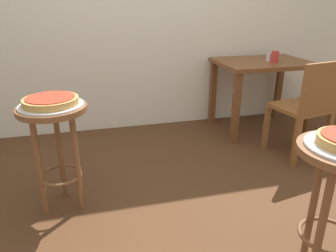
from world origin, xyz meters
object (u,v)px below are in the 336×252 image
(stool_middle, at_px, (55,133))
(dining_table, at_px, (262,73))
(condiment_shaker, at_px, (269,57))
(serving_plate_middle, at_px, (51,105))
(pizza_middle, at_px, (51,101))
(cup_near_edge, at_px, (275,57))
(wooden_chair, at_px, (306,106))

(stool_middle, relative_size, dining_table, 0.77)
(stool_middle, xyz_separation_m, condiment_shaker, (2.00, 0.93, 0.24))
(serving_plate_middle, xyz_separation_m, pizza_middle, (0.00, 0.00, 0.03))
(serving_plate_middle, bearing_deg, cup_near_edge, 22.72)
(stool_middle, xyz_separation_m, serving_plate_middle, (-0.00, 0.00, 0.18))
(stool_middle, distance_m, pizza_middle, 0.21)
(dining_table, xyz_separation_m, cup_near_edge, (0.06, -0.10, 0.18))
(serving_plate_middle, height_order, cup_near_edge, cup_near_edge)
(cup_near_edge, xyz_separation_m, wooden_chair, (-0.03, -0.60, -0.31))
(serving_plate_middle, xyz_separation_m, wooden_chair, (1.98, 0.24, -0.24))
(stool_middle, xyz_separation_m, dining_table, (1.96, 0.95, 0.07))
(stool_middle, height_order, condiment_shaker, condiment_shaker)
(stool_middle, relative_size, cup_near_edge, 6.30)
(serving_plate_middle, bearing_deg, dining_table, 25.84)
(pizza_middle, bearing_deg, serving_plate_middle, 0.00)
(stool_middle, distance_m, serving_plate_middle, 0.18)
(cup_near_edge, bearing_deg, wooden_chair, -92.93)
(serving_plate_middle, height_order, pizza_middle, pizza_middle)
(serving_plate_middle, bearing_deg, condiment_shaker, 24.89)
(serving_plate_middle, relative_size, pizza_middle, 1.18)
(dining_table, bearing_deg, cup_near_edge, -61.42)
(cup_near_edge, distance_m, wooden_chair, 0.68)
(stool_middle, distance_m, dining_table, 2.17)
(stool_middle, bearing_deg, serving_plate_middle, 153.43)
(cup_near_edge, bearing_deg, pizza_middle, -157.28)
(cup_near_edge, bearing_deg, condiment_shaker, 101.02)
(wooden_chair, bearing_deg, condiment_shaker, 88.79)
(dining_table, distance_m, wooden_chair, 0.72)
(pizza_middle, height_order, wooden_chair, wooden_chair)
(dining_table, height_order, cup_near_edge, cup_near_edge)
(serving_plate_middle, distance_m, wooden_chair, 2.01)
(dining_table, height_order, condiment_shaker, condiment_shaker)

